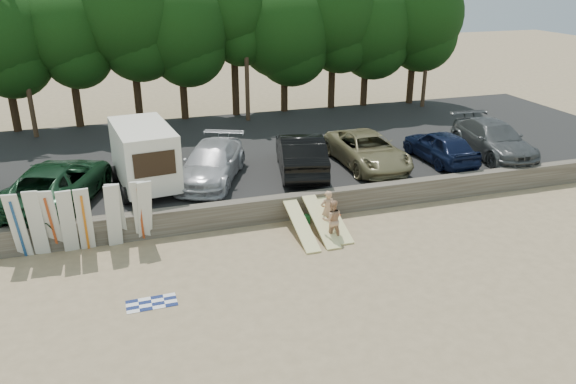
# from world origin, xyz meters

# --- Properties ---
(ground) EXTENTS (120.00, 120.00, 0.00)m
(ground) POSITION_xyz_m (0.00, 0.00, 0.00)
(ground) COLOR tan
(ground) RESTS_ON ground
(seawall) EXTENTS (44.00, 0.50, 1.00)m
(seawall) POSITION_xyz_m (0.00, 3.00, 0.50)
(seawall) COLOR #6B6356
(seawall) RESTS_ON ground
(parking_lot) EXTENTS (44.00, 14.50, 0.70)m
(parking_lot) POSITION_xyz_m (0.00, 10.50, 0.35)
(parking_lot) COLOR #282828
(parking_lot) RESTS_ON ground
(treeline) EXTENTS (33.41, 6.54, 9.37)m
(treeline) POSITION_xyz_m (1.18, 17.56, 6.36)
(treeline) COLOR #382616
(treeline) RESTS_ON parking_lot
(utility_poles) EXTENTS (25.80, 0.26, 9.00)m
(utility_poles) POSITION_xyz_m (2.00, 16.00, 5.43)
(utility_poles) COLOR #473321
(utility_poles) RESTS_ON parking_lot
(box_trailer) EXTENTS (2.85, 4.50, 2.72)m
(box_trailer) POSITION_xyz_m (-4.76, 6.25, 2.22)
(box_trailer) COLOR white
(box_trailer) RESTS_ON parking_lot
(car_1) EXTENTS (4.67, 6.73, 1.71)m
(car_1) POSITION_xyz_m (-8.20, 5.64, 1.55)
(car_1) COLOR #12321C
(car_1) RESTS_ON parking_lot
(car_2) EXTENTS (4.28, 5.91, 1.59)m
(car_2) POSITION_xyz_m (-1.96, 6.41, 1.49)
(car_2) COLOR #B4B5BA
(car_2) RESTS_ON parking_lot
(car_3) EXTENTS (3.05, 5.78, 1.81)m
(car_3) POSITION_xyz_m (2.06, 6.20, 1.61)
(car_3) COLOR black
(car_3) RESTS_ON parking_lot
(car_4) EXTENTS (2.56, 5.54, 1.54)m
(car_4) POSITION_xyz_m (5.33, 6.12, 1.47)
(car_4) COLOR olive
(car_4) RESTS_ON parking_lot
(car_5) EXTENTS (1.94, 4.57, 1.54)m
(car_5) POSITION_xyz_m (8.91, 5.61, 1.47)
(car_5) COLOR black
(car_5) RESTS_ON parking_lot
(car_6) EXTENTS (2.93, 5.92, 1.66)m
(car_6) POSITION_xyz_m (11.91, 5.67, 1.53)
(car_6) COLOR #494C4E
(car_6) RESTS_ON parking_lot
(surfboard_upright_0) EXTENTS (0.59, 0.71, 2.55)m
(surfboard_upright_0) POSITION_xyz_m (-9.30, 2.50, 1.27)
(surfboard_upright_0) COLOR silver
(surfboard_upright_0) RESTS_ON ground
(surfboard_upright_1) EXTENTS (0.53, 0.58, 2.56)m
(surfboard_upright_1) POSITION_xyz_m (-8.71, 2.52, 1.28)
(surfboard_upright_1) COLOR silver
(surfboard_upright_1) RESTS_ON ground
(surfboard_upright_2) EXTENTS (0.60, 0.80, 2.53)m
(surfboard_upright_2) POSITION_xyz_m (-8.24, 2.57, 1.26)
(surfboard_upright_2) COLOR silver
(surfboard_upright_2) RESTS_ON ground
(surfboard_upright_3) EXTENTS (0.55, 0.75, 2.53)m
(surfboard_upright_3) POSITION_xyz_m (-7.70, 2.38, 1.27)
(surfboard_upright_3) COLOR silver
(surfboard_upright_3) RESTS_ON ground
(surfboard_upright_4) EXTENTS (0.55, 0.75, 2.53)m
(surfboard_upright_4) POSITION_xyz_m (-7.15, 2.40, 1.27)
(surfboard_upright_4) COLOR silver
(surfboard_upright_4) RESTS_ON ground
(surfboard_upright_5) EXTENTS (0.57, 0.72, 2.54)m
(surfboard_upright_5) POSITION_xyz_m (-6.19, 2.39, 1.27)
(surfboard_upright_5) COLOR silver
(surfboard_upright_5) RESTS_ON ground
(surfboard_upright_6) EXTENTS (0.62, 0.83, 2.52)m
(surfboard_upright_6) POSITION_xyz_m (-6.06, 2.61, 1.26)
(surfboard_upright_6) COLOR silver
(surfboard_upright_6) RESTS_ON ground
(surfboard_upright_7) EXTENTS (0.56, 0.74, 2.54)m
(surfboard_upright_7) POSITION_xyz_m (-5.24, 2.52, 1.27)
(surfboard_upright_7) COLOR silver
(surfboard_upright_7) RESTS_ON ground
(surfboard_upright_8) EXTENTS (0.61, 0.84, 2.52)m
(surfboard_upright_8) POSITION_xyz_m (-5.10, 2.50, 1.26)
(surfboard_upright_8) COLOR silver
(surfboard_upright_8) RESTS_ON ground
(surfboard_low_0) EXTENTS (0.56, 2.90, 0.92)m
(surfboard_low_0) POSITION_xyz_m (0.44, 1.30, 0.46)
(surfboard_low_0) COLOR #EDE495
(surfboard_low_0) RESTS_ON ground
(surfboard_low_1) EXTENTS (0.56, 2.87, 1.01)m
(surfboard_low_1) POSITION_xyz_m (1.23, 1.33, 0.50)
(surfboard_low_1) COLOR #EDE495
(surfboard_low_1) RESTS_ON ground
(surfboard_low_2) EXTENTS (0.56, 2.89, 0.93)m
(surfboard_low_2) POSITION_xyz_m (1.83, 1.57, 0.46)
(surfboard_low_2) COLOR #EDE495
(surfboard_low_2) RESTS_ON ground
(beachgoer_a) EXTENTS (0.60, 0.42, 1.58)m
(beachgoer_a) POSITION_xyz_m (1.60, 1.62, 0.79)
(beachgoer_a) COLOR tan
(beachgoer_a) RESTS_ON ground
(beachgoer_b) EXTENTS (0.84, 0.70, 1.56)m
(beachgoer_b) POSITION_xyz_m (1.46, 0.77, 0.78)
(beachgoer_b) COLOR tan
(beachgoer_b) RESTS_ON ground
(cooler) EXTENTS (0.38, 0.30, 0.32)m
(cooler) POSITION_xyz_m (0.95, 2.40, 0.16)
(cooler) COLOR #24843E
(cooler) RESTS_ON ground
(gear_bag) EXTENTS (0.37, 0.33, 0.22)m
(gear_bag) POSITION_xyz_m (2.25, 2.24, 0.11)
(gear_bag) COLOR #D84519
(gear_bag) RESTS_ON ground
(beach_towel) EXTENTS (1.53, 1.53, 0.00)m
(beach_towel) POSITION_xyz_m (-5.31, -1.62, 0.01)
(beach_towel) COLOR white
(beach_towel) RESTS_ON ground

